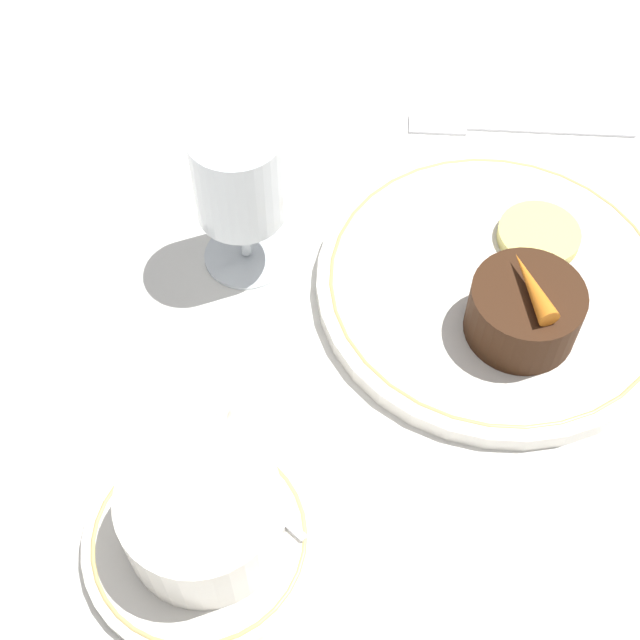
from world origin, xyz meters
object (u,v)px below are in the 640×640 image
at_px(dinner_plate, 496,284).
at_px(wine_glass, 239,183).
at_px(fork, 496,126).
at_px(coffee_cup, 202,513).
at_px(dessert_cake, 524,311).

relative_size(dinner_plate, wine_glass, 2.13).
distance_m(dinner_plate, fork, 0.18).
xyz_separation_m(dinner_plate, coffee_cup, (-0.22, 0.17, 0.03)).
bearing_deg(wine_glass, coffee_cup, -174.53).
distance_m(dinner_plate, coffee_cup, 0.28).
height_order(dinner_plate, wine_glass, wine_glass).
distance_m(coffee_cup, wine_glass, 0.23).
xyz_separation_m(wine_glass, fork, (0.17, -0.18, -0.08)).
bearing_deg(fork, dessert_cake, -173.82).
bearing_deg(dinner_plate, fork, 2.18).
bearing_deg(wine_glass, dinner_plate, -91.08).
bearing_deg(dessert_cake, dinner_plate, 21.73).
bearing_deg(dinner_plate, wine_glass, 88.92).
bearing_deg(fork, wine_glass, 133.11).
height_order(fork, dessert_cake, dessert_cake).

